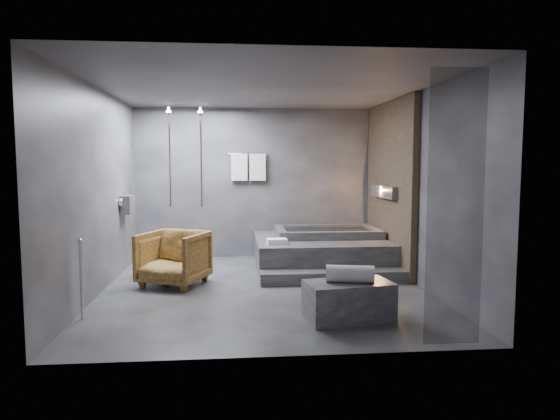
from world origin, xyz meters
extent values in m
plane|color=#29292B|center=(0.00, 0.00, 0.00)|extent=(5.00, 5.00, 0.00)
cube|color=#454547|center=(0.00, 0.00, 2.80)|extent=(4.50, 5.00, 0.04)
cube|color=#323237|center=(0.00, 2.50, 1.40)|extent=(4.50, 0.04, 2.80)
cube|color=#323237|center=(0.00, -2.50, 1.40)|extent=(4.50, 0.04, 2.80)
cube|color=#323237|center=(-2.25, 0.00, 1.40)|extent=(0.04, 5.00, 2.80)
cube|color=#323237|center=(2.25, 0.00, 1.40)|extent=(0.04, 5.00, 2.80)
cube|color=#907454|center=(2.19, 1.25, 1.40)|extent=(0.10, 2.40, 2.78)
cube|color=#FF9938|center=(2.11, 1.25, 1.30)|extent=(0.14, 1.20, 0.20)
cube|color=slate|center=(-2.16, 1.40, 1.10)|extent=(0.16, 0.42, 0.30)
imported|color=beige|center=(-2.15, 1.30, 1.05)|extent=(0.08, 0.08, 0.21)
imported|color=beige|center=(-2.15, 1.50, 1.03)|extent=(0.07, 0.07, 0.15)
cylinder|color=silver|center=(-1.00, 2.05, 1.90)|extent=(0.04, 0.04, 1.80)
cylinder|color=silver|center=(-1.55, 2.05, 1.90)|extent=(0.04, 0.04, 1.80)
cylinder|color=silver|center=(-0.15, 2.44, 1.95)|extent=(0.75, 0.02, 0.02)
cube|color=white|center=(-0.32, 2.42, 1.70)|extent=(0.30, 0.06, 0.50)
cube|color=white|center=(0.02, 2.42, 1.70)|extent=(0.30, 0.06, 0.50)
cylinder|color=silver|center=(-2.15, -1.20, 0.45)|extent=(0.04, 0.04, 0.90)
cube|color=black|center=(1.65, -2.45, 1.35)|extent=(0.55, 0.01, 2.60)
cube|color=#2E2E30|center=(1.05, 1.45, 0.25)|extent=(2.20, 2.00, 0.50)
cube|color=#2E2E30|center=(1.05, 0.27, 0.09)|extent=(2.20, 0.36, 0.18)
cube|color=#363638|center=(0.87, -1.48, 0.22)|extent=(1.04, 0.68, 0.43)
imported|color=#4E3313|center=(-1.31, 0.36, 0.40)|extent=(1.12, 1.13, 0.79)
cylinder|color=white|center=(0.88, -1.49, 0.53)|extent=(0.57, 0.30, 0.19)
cube|color=white|center=(0.25, 0.86, 0.54)|extent=(0.32, 0.24, 0.08)
camera|label=1|loc=(-0.41, -6.93, 1.78)|focal=32.00mm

